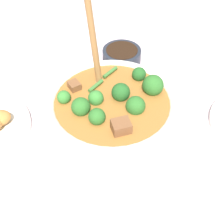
{
  "coord_description": "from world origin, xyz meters",
  "views": [
    {
      "loc": [
        -0.4,
        -0.07,
        0.49
      ],
      "look_at": [
        0.0,
        0.0,
        0.06
      ],
      "focal_mm": 50.0,
      "sensor_mm": 36.0,
      "label": 1
    }
  ],
  "objects": [
    {
      "name": "ground_plane",
      "position": [
        0.0,
        0.0,
        0.0
      ],
      "size": [
        4.0,
        4.0,
        0.0
      ],
      "primitive_type": "plane",
      "color": "silver"
    },
    {
      "name": "stew_bowl",
      "position": [
        0.0,
        -0.0,
        0.06
      ],
      "size": [
        0.24,
        0.24,
        0.28
      ],
      "color": "white",
      "rests_on": "ground_plane"
    },
    {
      "name": "condiment_bowl",
      "position": [
        0.24,
        0.02,
        0.02
      ],
      "size": [
        0.1,
        0.1,
        0.04
      ],
      "color": "#232833",
      "rests_on": "ground_plane"
    }
  ]
}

